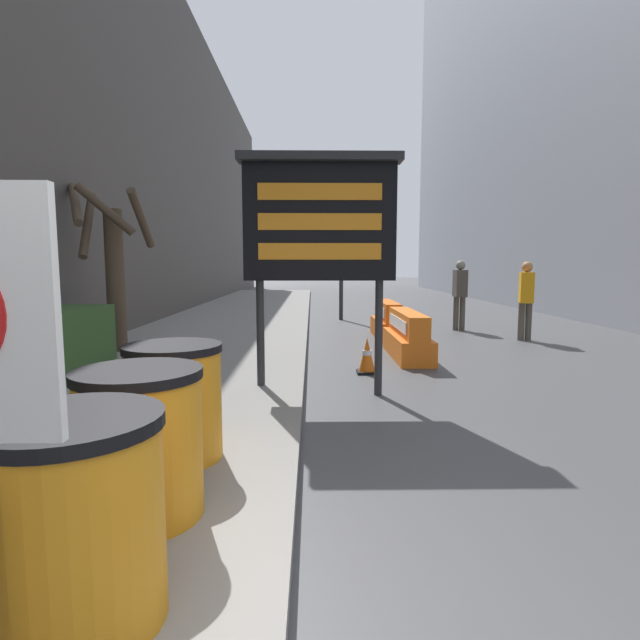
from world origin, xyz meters
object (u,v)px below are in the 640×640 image
barrel_drum_back (174,401)px  traffic_cone_near (367,356)px  message_board (320,222)px  jersey_barrier_orange_near (407,337)px  pedestrian_worker (526,294)px  barrel_drum_foreground (75,520)px  traffic_light_near_curb (342,230)px  barrel_drum_middle (141,443)px  jersey_barrier_orange_far (387,322)px  pedestrian_passerby (460,289)px

barrel_drum_back → traffic_cone_near: size_ratio=1.66×
message_board → jersey_barrier_orange_near: 3.61m
jersey_barrier_orange_near → pedestrian_worker: pedestrian_worker is taller
barrel_drum_foreground → pedestrian_worker: size_ratio=0.53×
traffic_light_near_curb → pedestrian_worker: bearing=-46.5°
barrel_drum_middle → message_board: (1.15, 3.32, 1.61)m
barrel_drum_back → traffic_light_near_curb: (1.97, 10.98, 2.08)m
barrel_drum_foreground → barrel_drum_middle: 0.93m
message_board → pedestrian_worker: (4.59, 4.56, -1.18)m
jersey_barrier_orange_far → traffic_light_near_curb: 4.30m
message_board → traffic_cone_near: (0.75, 1.28, -1.94)m
barrel_drum_foreground → traffic_cone_near: 5.84m
pedestrian_passerby → barrel_drum_back: bearing=153.5°
barrel_drum_middle → jersey_barrier_orange_far: barrel_drum_middle is taller
message_board → barrel_drum_foreground: bearing=-104.6°
pedestrian_worker → barrel_drum_foreground: bearing=-16.1°
barrel_drum_foreground → message_board: 4.68m
barrel_drum_middle → pedestrian_passerby: 10.72m
barrel_drum_foreground → pedestrian_passerby: 11.54m
barrel_drum_middle → traffic_light_near_curb: size_ratio=0.25×
traffic_light_near_curb → pedestrian_worker: 5.79m
barrel_drum_foreground → traffic_light_near_curb: size_ratio=0.25×
barrel_drum_back → jersey_barrier_orange_near: 5.78m
barrel_drum_back → barrel_drum_foreground: bearing=-87.4°
jersey_barrier_orange_far → pedestrian_passerby: size_ratio=1.04×
traffic_cone_near → jersey_barrier_orange_near: bearing=57.0°
pedestrian_worker → traffic_cone_near: bearing=-32.8°
jersey_barrier_orange_near → pedestrian_worker: (2.96, 1.91, 0.66)m
jersey_barrier_orange_far → pedestrian_worker: bearing=-9.8°
barrel_drum_foreground → pedestrian_worker: 10.50m
jersey_barrier_orange_far → barrel_drum_middle: bearing=-108.3°
barrel_drum_foreground → jersey_barrier_orange_near: barrel_drum_foreground is taller
message_board → pedestrian_worker: bearing=44.8°
jersey_barrier_orange_near → traffic_cone_near: size_ratio=3.78×
barrel_drum_foreground → barrel_drum_back: bearing=92.6°
message_board → pedestrian_passerby: (3.64, 6.26, -1.16)m
jersey_barrier_orange_far → traffic_cone_near: 3.89m
traffic_light_near_curb → barrel_drum_middle: bearing=-99.2°
barrel_drum_back → pedestrian_passerby: 9.92m
jersey_barrier_orange_far → pedestrian_worker: pedestrian_worker is taller
message_board → barrel_drum_back: bearing=-116.5°
barrel_drum_foreground → message_board: message_board is taller
barrel_drum_foreground → barrel_drum_middle: same height
jersey_barrier_orange_near → jersey_barrier_orange_far: size_ratio=1.15×
jersey_barrier_orange_far → traffic_light_near_curb: size_ratio=0.50×
jersey_barrier_orange_near → traffic_light_near_curb: bearing=98.2°
pedestrian_worker → barrel_drum_middle: bearing=-19.3°
barrel_drum_middle → pedestrian_worker: size_ratio=0.53×
barrel_drum_foreground → pedestrian_passerby: bearing=65.7°
traffic_cone_near → pedestrian_passerby: size_ratio=0.31×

